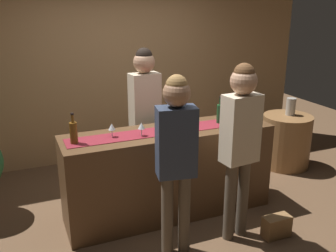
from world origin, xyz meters
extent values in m
plane|color=brown|center=(0.00, 0.00, 0.00)|extent=(10.00, 10.00, 0.00)
cube|color=tan|center=(0.00, 1.90, 1.45)|extent=(6.00, 0.12, 2.90)
cube|color=#543821|center=(0.00, 0.00, 0.48)|extent=(2.25, 0.60, 0.96)
cube|color=maroon|center=(0.00, 0.00, 0.97)|extent=(2.14, 0.28, 0.01)
cylinder|color=brown|center=(-0.98, -0.01, 1.07)|extent=(0.07, 0.07, 0.21)
cylinder|color=brown|center=(-0.98, -0.01, 1.21)|extent=(0.03, 0.03, 0.08)
cylinder|color=black|center=(-0.98, -0.01, 1.26)|extent=(0.03, 0.03, 0.02)
cylinder|color=#194723|center=(0.62, 0.01, 1.07)|extent=(0.07, 0.07, 0.21)
cylinder|color=#194723|center=(0.62, 0.01, 1.21)|extent=(0.03, 0.03, 0.08)
cylinder|color=black|center=(0.62, 0.01, 1.26)|extent=(0.03, 0.03, 0.02)
cylinder|color=silver|center=(-0.60, 0.02, 0.97)|extent=(0.06, 0.06, 0.00)
cylinder|color=silver|center=(-0.60, 0.02, 1.01)|extent=(0.01, 0.01, 0.08)
cone|color=silver|center=(-0.60, 0.02, 1.08)|extent=(0.07, 0.07, 0.06)
cylinder|color=silver|center=(-0.32, -0.06, 0.97)|extent=(0.06, 0.06, 0.00)
cylinder|color=silver|center=(-0.32, -0.06, 1.01)|extent=(0.01, 0.01, 0.08)
cone|color=silver|center=(-0.32, -0.06, 1.08)|extent=(0.07, 0.07, 0.06)
cylinder|color=silver|center=(0.79, 0.07, 0.97)|extent=(0.06, 0.06, 0.00)
cylinder|color=silver|center=(0.79, 0.07, 1.01)|extent=(0.01, 0.01, 0.08)
cone|color=silver|center=(0.79, 0.07, 1.08)|extent=(0.07, 0.07, 0.06)
cylinder|color=#26262B|center=(0.02, 0.59, 0.41)|extent=(0.11, 0.11, 0.82)
cylinder|color=#26262B|center=(-0.14, 0.57, 0.41)|extent=(0.11, 0.11, 0.82)
cube|color=beige|center=(-0.06, 0.58, 1.15)|extent=(0.36, 0.23, 0.65)
sphere|color=tan|center=(-0.06, 0.58, 1.60)|extent=(0.25, 0.25, 0.25)
sphere|color=black|center=(-0.06, 0.58, 1.67)|extent=(0.19, 0.19, 0.19)
cylinder|color=brown|center=(0.35, -0.69, 0.41)|extent=(0.11, 0.11, 0.81)
cylinder|color=brown|center=(0.51, -0.67, 0.41)|extent=(0.11, 0.11, 0.81)
cube|color=beige|center=(0.43, -0.68, 1.14)|extent=(0.36, 0.24, 0.64)
sphere|color=tan|center=(0.43, -0.68, 1.58)|extent=(0.24, 0.24, 0.24)
sphere|color=brown|center=(0.43, -0.68, 1.65)|extent=(0.19, 0.19, 0.19)
cylinder|color=brown|center=(-0.30, -0.66, 0.39)|extent=(0.11, 0.11, 0.79)
cylinder|color=brown|center=(-0.14, -0.69, 0.39)|extent=(0.11, 0.11, 0.79)
cube|color=#2D384C|center=(-0.22, -0.68, 1.10)|extent=(0.37, 0.26, 0.62)
sphere|color=#9E7051|center=(-0.22, -0.68, 1.53)|extent=(0.24, 0.24, 0.24)
sphere|color=olive|center=(-0.22, -0.68, 1.59)|extent=(0.18, 0.18, 0.18)
cylinder|color=olive|center=(2.04, 0.55, 0.37)|extent=(0.68, 0.68, 0.74)
cylinder|color=#A8A399|center=(2.09, 0.58, 0.86)|extent=(0.13, 0.13, 0.24)
cube|color=olive|center=(0.81, -0.85, 0.11)|extent=(0.28, 0.14, 0.22)
camera|label=1|loc=(-1.48, -3.49, 2.25)|focal=40.93mm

